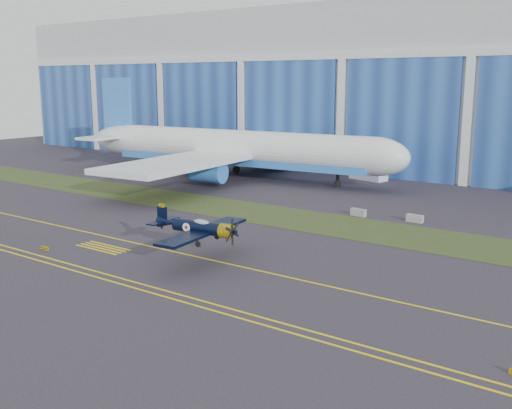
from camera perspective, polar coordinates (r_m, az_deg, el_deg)
The scene contains 13 objects.
ground at distance 56.19m, azimuth 4.15°, elevation -5.23°, with size 260.00×260.00×0.00m, color #322C35.
grass_median at distance 68.09m, azimuth 10.37°, elevation -2.35°, with size 260.00×10.00×0.02m, color #475128.
hangar at distance 120.94m, azimuth 22.75°, elevation 10.17°, with size 220.00×45.70×30.00m.
taxiway_centreline at distance 52.18m, azimuth 1.25°, elevation -6.53°, with size 200.00×0.20×0.02m, color yellow.
edge_line_near at distance 45.14m, azimuth -5.71°, elevation -9.56°, with size 80.00×0.20×0.02m, color yellow.
edge_line_far at distance 45.84m, azimuth -4.87°, elevation -9.21°, with size 80.00×0.20×0.02m, color yellow.
hold_short_ladder at distance 61.76m, azimuth -14.36°, elevation -4.00°, with size 6.00×2.40×0.02m, color yellow, non-canonical shape.
guard_board_left at distance 62.56m, azimuth -19.48°, elevation -3.95°, with size 1.20×0.15×0.35m, color yellow.
warbird at distance 54.78m, azimuth -5.52°, elevation -2.17°, with size 10.93×12.70×3.47m.
jetliner at distance 101.36m, azimuth -1.85°, elevation 9.04°, with size 71.79×62.68×23.26m.
shipping_container at distance 102.35m, azimuth 10.65°, elevation 3.10°, with size 6.35×2.54×2.75m, color silver.
barrier_a at distance 74.64m, azimuth 9.72°, elevation -0.75°, with size 2.00×0.60×0.90m, color gray.
barrier_b at distance 72.82m, azimuth 14.88°, elevation -1.29°, with size 2.00×0.60×0.90m, color #949593.
Camera 1 is at (28.07, -45.85, 16.35)m, focal length 42.00 mm.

